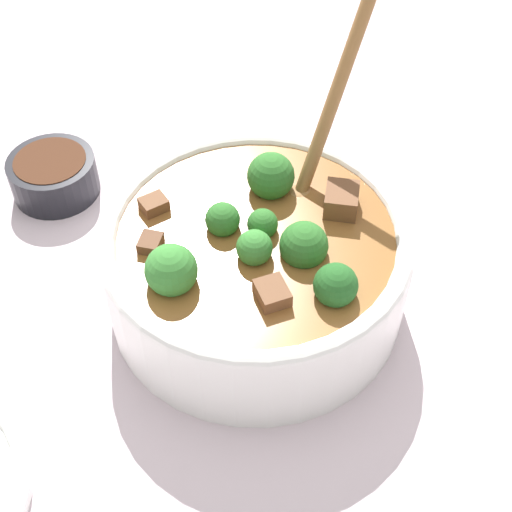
{
  "coord_description": "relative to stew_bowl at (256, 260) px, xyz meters",
  "views": [
    {
      "loc": [
        0.25,
        0.32,
        0.52
      ],
      "look_at": [
        0.0,
        0.0,
        0.06
      ],
      "focal_mm": 50.0,
      "sensor_mm": 36.0,
      "label": 1
    }
  ],
  "objects": [
    {
      "name": "condiment_bowl",
      "position": [
        0.08,
        -0.24,
        -0.03
      ],
      "size": [
        0.09,
        0.09,
        0.04
      ],
      "color": "black",
      "rests_on": "ground_plane"
    },
    {
      "name": "ground_plane",
      "position": [
        0.0,
        -0.0,
        -0.05
      ],
      "size": [
        4.0,
        4.0,
        0.0
      ],
      "primitive_type": "plane",
      "color": "silver"
    },
    {
      "name": "stew_bowl",
      "position": [
        0.0,
        0.0,
        0.0
      ],
      "size": [
        0.29,
        0.26,
        0.25
      ],
      "color": "white",
      "rests_on": "ground_plane"
    }
  ]
}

